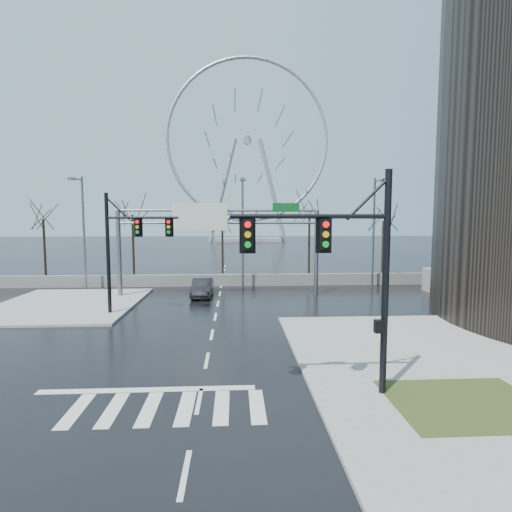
{
  "coord_description": "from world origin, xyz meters",
  "views": [
    {
      "loc": [
        1.26,
        -17.44,
        6.31
      ],
      "look_at": [
        2.61,
        7.4,
        4.0
      ],
      "focal_mm": 28.0,
      "sensor_mm": 36.0,
      "label": 1
    }
  ],
  "objects": [
    {
      "name": "sign_gantry",
      "position": [
        -0.38,
        14.96,
        5.18
      ],
      "size": [
        16.36,
        0.4,
        7.6
      ],
      "color": "slate",
      "rests_on": "ground"
    },
    {
      "name": "tree_left",
      "position": [
        -9.0,
        23.5,
        5.98
      ],
      "size": [
        3.75,
        3.75,
        7.5
      ],
      "color": "black",
      "rests_on": "ground"
    },
    {
      "name": "ferris_wheel",
      "position": [
        5.0,
        95.0,
        26.13
      ],
      "size": [
        45.0,
        6.0,
        50.91
      ],
      "color": "gray",
      "rests_on": "ground"
    },
    {
      "name": "sidewalk_far",
      "position": [
        -11.0,
        12.0,
        0.07
      ],
      "size": [
        10.0,
        12.0,
        0.15
      ],
      "primitive_type": "cube",
      "color": "gray",
      "rests_on": "ground"
    },
    {
      "name": "signal_mast_near",
      "position": [
        5.14,
        -4.04,
        4.87
      ],
      "size": [
        5.52,
        0.41,
        8.0
      ],
      "color": "black",
      "rests_on": "ground"
    },
    {
      "name": "ground",
      "position": [
        0.0,
        0.0,
        0.0
      ],
      "size": [
        260.0,
        260.0,
        0.0
      ],
      "primitive_type": "plane",
      "color": "black",
      "rests_on": "ground"
    },
    {
      "name": "grass_strip",
      "position": [
        9.0,
        -5.0,
        0.15
      ],
      "size": [
        5.0,
        4.0,
        0.02
      ],
      "primitive_type": "cube",
      "color": "#2B3B18",
      "rests_on": "sidewalk_near"
    },
    {
      "name": "sidewalk_right_ext",
      "position": [
        10.0,
        2.0,
        0.07
      ],
      "size": [
        12.0,
        10.0,
        0.15
      ],
      "primitive_type": "cube",
      "color": "gray",
      "rests_on": "ground"
    },
    {
      "name": "streetlight_left",
      "position": [
        -12.0,
        18.16,
        5.89
      ],
      "size": [
        0.5,
        2.55,
        10.0
      ],
      "color": "slate",
      "rests_on": "ground"
    },
    {
      "name": "barrier_wall",
      "position": [
        0.0,
        20.0,
        0.55
      ],
      "size": [
        52.0,
        0.5,
        1.1
      ],
      "primitive_type": "cube",
      "color": "slate",
      "rests_on": "ground"
    },
    {
      "name": "streetlight_mid",
      "position": [
        2.0,
        18.16,
        5.89
      ],
      "size": [
        0.5,
        2.55,
        10.0
      ],
      "color": "slate",
      "rests_on": "ground"
    },
    {
      "name": "tree_far_right",
      "position": [
        17.0,
        24.0,
        5.41
      ],
      "size": [
        3.4,
        3.4,
        6.8
      ],
      "color": "black",
      "rests_on": "ground"
    },
    {
      "name": "signal_mast_far",
      "position": [
        -5.87,
        8.96,
        4.83
      ],
      "size": [
        4.72,
        0.41,
        8.0
      ],
      "color": "black",
      "rests_on": "ground"
    },
    {
      "name": "car",
      "position": [
        -1.39,
        14.93,
        0.73
      ],
      "size": [
        1.61,
        4.45,
        1.46
      ],
      "primitive_type": "imported",
      "rotation": [
        0.0,
        0.0,
        -0.02
      ],
      "color": "black",
      "rests_on": "ground"
    },
    {
      "name": "streetlight_right",
      "position": [
        14.0,
        18.16,
        5.89
      ],
      "size": [
        0.5,
        2.55,
        10.0
      ],
      "color": "slate",
      "rests_on": "ground"
    },
    {
      "name": "tree_far_left",
      "position": [
        -18.0,
        24.0,
        5.57
      ],
      "size": [
        3.5,
        3.5,
        7.0
      ],
      "color": "black",
      "rests_on": "ground"
    },
    {
      "name": "tree_right",
      "position": [
        9.0,
        23.5,
        6.22
      ],
      "size": [
        3.9,
        3.9,
        7.8
      ],
      "color": "black",
      "rests_on": "ground"
    },
    {
      "name": "tree_center",
      "position": [
        0.0,
        24.5,
        5.17
      ],
      "size": [
        3.25,
        3.25,
        6.5
      ],
      "color": "black",
      "rests_on": "ground"
    }
  ]
}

